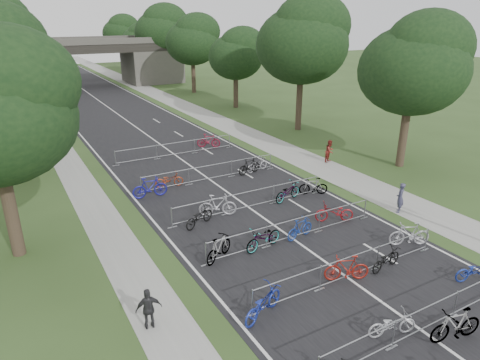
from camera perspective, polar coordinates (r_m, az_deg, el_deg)
The scene contains 41 objects.
road at distance 55.51m, azimuth -17.80°, elevation 9.68°, with size 11.00×140.00×0.01m, color black.
sidewalk_right at distance 57.65m, azimuth -9.94°, elevation 10.75°, with size 3.00×140.00×0.01m, color gray.
sidewalk_left at distance 54.50m, azimuth -25.55°, elevation 8.44°, with size 2.00×140.00×0.01m, color gray.
lane_markings at distance 55.51m, azimuth -17.80°, elevation 9.67°, with size 0.12×140.00×0.00m, color silver.
overpass_bridge at distance 69.65m, azimuth -20.97°, elevation 14.38°, with size 31.00×8.00×7.05m.
tree_right_0 at distance 31.20m, azimuth 22.33°, elevation 13.88°, with size 7.17×7.17×10.93m.
tree_right_1 at distance 39.72m, azimuth 8.48°, elevation 17.80°, with size 8.18×8.18×12.47m.
tree_right_2 at distance 49.87m, azimuth -0.43°, elevation 16.38°, with size 6.16×6.16×9.39m.
tree_right_3 at distance 60.54m, azimuth -6.27°, elevation 18.01°, with size 7.17×7.17×10.93m.
tree_right_4 at distance 71.64m, azimuth -10.40°, elevation 19.04°, with size 8.18×8.18×12.47m.
tree_right_5 at distance 83.10m, azimuth -13.26°, elevation 17.72°, with size 6.16×6.16×9.39m.
tree_right_6 at distance 94.59m, azimuth -15.57°, elevation 18.45°, with size 7.17×7.17×10.93m.
barrier_row_1 at distance 16.23m, azimuth 23.55°, elevation -16.60°, with size 9.70×0.08×1.10m.
barrier_row_2 at distance 18.09m, azimuth 14.47°, elevation -11.21°, with size 9.70×0.08×1.10m.
barrier_row_3 at distance 20.56m, azimuth 7.19°, elevation -6.51°, with size 9.70×0.08×1.10m.
barrier_row_4 at distance 23.54m, azimuth 1.41°, elevation -2.63°, with size 9.70×0.08×1.10m.
barrier_row_5 at distance 27.63m, azimuth -3.93°, elevation 0.99°, with size 9.70×0.08×1.10m.
barrier_row_6 at distance 32.88m, azimuth -8.52°, elevation 4.10°, with size 9.70×0.08×1.10m.
bike_5 at distance 15.76m, azimuth 19.61°, elevation -17.67°, with size 0.60×1.71×0.90m, color #AFB1B7.
bike_6 at distance 16.28m, azimuth 26.84°, elevation -16.88°, with size 0.55×1.96×1.18m, color #93959A.
bike_7 at distance 19.87m, azimuth 28.90°, elevation -10.49°, with size 0.63×1.81×0.95m, color navy.
bike_8 at distance 15.65m, azimuth 3.07°, elevation -16.09°, with size 0.74×2.11×1.11m, color navy.
bike_9 at distance 17.97m, azimuth 14.04°, elevation -11.36°, with size 0.52×1.85×1.11m, color maroon.
bike_10 at distance 19.19m, azimuth 18.89°, elevation -9.97°, with size 0.63×1.81×0.95m, color black.
bike_11 at distance 21.36m, azimuth 21.66°, elevation -6.74°, with size 0.54×1.92×1.15m, color #A3A3AB.
bike_12 at distance 18.83m, azimuth -2.84°, elevation -9.06°, with size 0.53×1.86×1.12m, color #93959A.
bike_13 at distance 19.65m, azimuth 3.18°, elevation -7.74°, with size 0.72×2.07×1.09m, color #93959A.
bike_14 at distance 20.72m, azimuth 8.01°, elevation -6.41°, with size 0.48×1.71×1.03m, color navy.
bike_15 at distance 22.63m, azimuth 12.47°, elevation -4.23°, with size 0.70×2.00×1.05m, color maroon.
bike_16 at distance 21.77m, azimuth -5.48°, elevation -4.90°, with size 0.67×1.93×1.02m, color black.
bike_17 at distance 22.72m, azimuth -3.00°, elevation -3.39°, with size 0.57×2.02×1.21m, color #ABABB3.
bike_18 at distance 24.73m, azimuth 6.36°, elevation -1.59°, with size 0.71×2.03×1.07m, color #93959A.
bike_19 at distance 25.79m, azimuth 9.76°, elevation -0.84°, with size 0.49×1.72×1.04m, color #93959A.
bike_20 at distance 25.53m, azimuth -11.93°, elevation -0.99°, with size 0.58×2.06×1.24m, color #1B1A93.
bike_21 at distance 26.94m, azimuth -9.42°, elevation 0.02°, with size 0.61×1.76×0.92m, color #963215.
bike_22 at distance 28.75m, azimuth 1.25°, elevation 1.86°, with size 0.52×1.84×1.11m, color black.
bike_23 at distance 29.32m, azimuth 2.30°, elevation 2.06°, with size 0.63×1.79×0.94m, color #9E9CA3.
bike_27 at distance 34.76m, azimuth -4.21°, elevation 5.24°, with size 0.53×1.88×1.13m, color maroon.
pedestrian_a at distance 24.61m, azimuth 20.58°, elevation -2.24°, with size 0.61×0.40×1.66m, color #35354F.
pedestrian_b at distance 31.77m, azimuth 11.87°, elevation 3.78°, with size 0.79×0.62×1.63m, color maroon.
pedestrian_c at distance 15.35m, azimuth -12.06°, elevation -16.47°, with size 0.89×0.37×1.53m, color #28282B.
Camera 1 is at (-11.16, -3.45, 9.99)m, focal length 32.00 mm.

